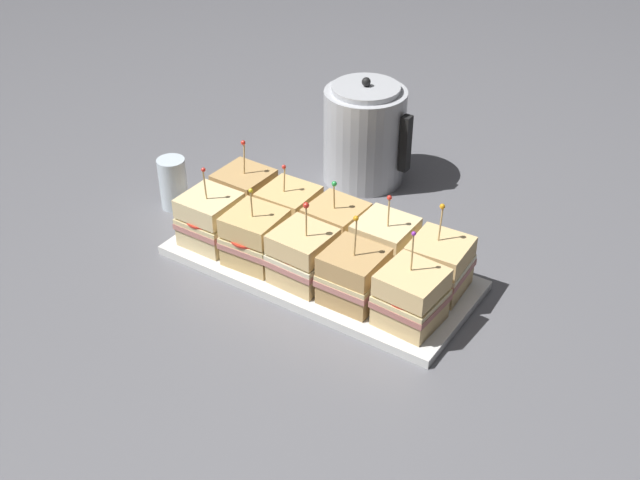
# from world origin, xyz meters

# --- Properties ---
(ground_plane) EXTENTS (6.00, 6.00, 0.00)m
(ground_plane) POSITION_xyz_m (0.00, 0.00, 0.00)
(ground_plane) COLOR slate
(serving_platter) EXTENTS (0.61, 0.27, 0.02)m
(serving_platter) POSITION_xyz_m (0.00, 0.00, 0.01)
(serving_platter) COLOR silver
(serving_platter) RESTS_ON ground_plane
(sandwich_front_far_left) EXTENTS (0.11, 0.11, 0.18)m
(sandwich_front_far_left) POSITION_xyz_m (-0.23, -0.06, 0.07)
(sandwich_front_far_left) COLOR beige
(sandwich_front_far_left) RESTS_ON serving_platter
(sandwich_front_left) EXTENTS (0.11, 0.11, 0.17)m
(sandwich_front_left) POSITION_xyz_m (-0.11, -0.06, 0.07)
(sandwich_front_left) COLOR tan
(sandwich_front_left) RESTS_ON serving_platter
(sandwich_front_center) EXTENTS (0.11, 0.11, 0.18)m
(sandwich_front_center) POSITION_xyz_m (0.00, -0.06, 0.07)
(sandwich_front_center) COLOR #DBB77A
(sandwich_front_center) RESTS_ON serving_platter
(sandwich_front_right) EXTENTS (0.11, 0.11, 0.18)m
(sandwich_front_right) POSITION_xyz_m (0.11, -0.06, 0.07)
(sandwich_front_right) COLOR tan
(sandwich_front_right) RESTS_ON serving_platter
(sandwich_front_far_right) EXTENTS (0.11, 0.11, 0.19)m
(sandwich_front_far_right) POSITION_xyz_m (0.23, -0.06, 0.07)
(sandwich_front_far_right) COLOR #DBB77A
(sandwich_front_far_right) RESTS_ON serving_platter
(sandwich_back_far_left) EXTENTS (0.11, 0.11, 0.18)m
(sandwich_back_far_left) POSITION_xyz_m (-0.23, 0.06, 0.07)
(sandwich_back_far_left) COLOR tan
(sandwich_back_far_left) RESTS_ON serving_platter
(sandwich_back_left) EXTENTS (0.11, 0.11, 0.16)m
(sandwich_back_left) POSITION_xyz_m (-0.11, 0.06, 0.07)
(sandwich_back_left) COLOR tan
(sandwich_back_left) RESTS_ON serving_platter
(sandwich_back_center) EXTENTS (0.11, 0.11, 0.16)m
(sandwich_back_center) POSITION_xyz_m (0.00, 0.06, 0.07)
(sandwich_back_center) COLOR tan
(sandwich_back_center) RESTS_ON serving_platter
(sandwich_back_right) EXTENTS (0.11, 0.11, 0.17)m
(sandwich_back_right) POSITION_xyz_m (0.11, 0.06, 0.07)
(sandwich_back_right) COLOR beige
(sandwich_back_right) RESTS_ON serving_platter
(sandwich_back_far_right) EXTENTS (0.11, 0.11, 0.18)m
(sandwich_back_far_right) POSITION_xyz_m (0.23, 0.06, 0.07)
(sandwich_back_far_right) COLOR #DBB77A
(sandwich_back_far_right) RESTS_ON serving_platter
(kettle_steel) EXTENTS (0.21, 0.19, 0.25)m
(kettle_steel) POSITION_xyz_m (-0.12, 0.36, 0.11)
(kettle_steel) COLOR #B7BABF
(kettle_steel) RESTS_ON ground_plane
(drinking_glass) EXTENTS (0.06, 0.06, 0.12)m
(drinking_glass) POSITION_xyz_m (-0.40, 0.03, 0.06)
(drinking_glass) COLOR silver
(drinking_glass) RESTS_ON ground_plane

